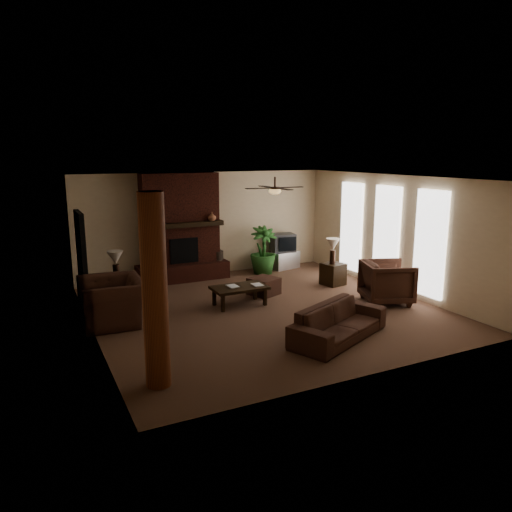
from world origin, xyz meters
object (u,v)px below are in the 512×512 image
lamp_left (115,260)px  tv_stand (284,260)px  log_column (155,292)px  side_table_left (118,292)px  side_table_right (333,274)px  armchair_left (112,294)px  floor_vase (217,260)px  sofa (339,317)px  floor_plant (263,260)px  armchair_right (387,280)px  lamp_right (333,246)px  ottoman (264,286)px  coffee_table (239,289)px

lamp_left → tv_stand: bearing=14.9°
tv_stand → log_column: bearing=-146.1°
side_table_left → side_table_right: (5.23, -0.77, 0.00)m
armchair_left → floor_vase: armchair_left is taller
sofa → floor_plant: size_ratio=1.62×
armchair_right → log_column: bearing=126.6°
sofa → armchair_right: bearing=6.7°
log_column → armchair_left: (-0.11, 2.98, -0.81)m
floor_plant → lamp_right: 2.21m
log_column → armchair_left: 3.09m
log_column → ottoman: log_column is taller
armchair_left → tv_stand: size_ratio=1.60×
side_table_left → lamp_right: lamp_right is taller
sofa → coffee_table: sofa is taller
floor_plant → lamp_left: 4.35m
floor_plant → lamp_right: (1.03, -1.85, 0.63)m
armchair_right → tv_stand: 3.95m
coffee_table → side_table_left: 2.71m
side_table_right → ottoman: bearing=179.9°
log_column → armchair_right: bearing=16.1°
log_column → floor_plant: (4.38, 5.27, -1.03)m
side_table_left → lamp_left: lamp_left is taller
floor_vase → lamp_right: size_ratio=1.18×
floor_plant → side_table_right: floor_plant is taller
side_table_right → coffee_table: bearing=-169.7°
side_table_left → side_table_right: same height
floor_vase → lamp_left: lamp_left is taller
log_column → armchair_right: size_ratio=2.70×
floor_vase → side_table_right: (2.32, -2.13, -0.16)m
sofa → armchair_left: bearing=119.2°
coffee_table → armchair_left: bearing=178.3°
ottoman → lamp_right: 2.10m
sofa → coffee_table: size_ratio=1.77×
armchair_left → lamp_right: 5.55m
lamp_left → lamp_right: same height
armchair_left → tv_stand: 5.91m
log_column → sofa: bearing=5.4°
tv_stand → armchair_left: bearing=-167.2°
armchair_right → side_table_right: bearing=26.6°
sofa → floor_vase: bearing=69.4°
side_table_left → floor_plant: bearing=14.4°
log_column → coffee_table: 4.03m
coffee_table → floor_vase: 2.70m
armchair_right → tv_stand: bearing=26.7°
floor_vase → coffee_table: bearing=-101.2°
coffee_table → ottoman: (0.87, 0.52, -0.17)m
armchair_left → lamp_right: bearing=96.4°
armchair_right → lamp_right: bearing=27.7°
armchair_left → ottoman: (3.58, 0.44, -0.39)m
armchair_right → floor_vase: armchair_right is taller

